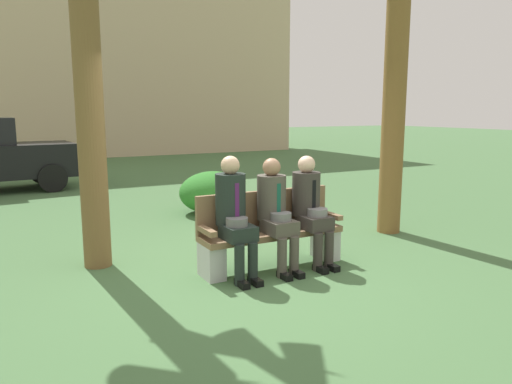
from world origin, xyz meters
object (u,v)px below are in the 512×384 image
object	(u,v)px
park_bench	(270,232)
seated_man_right	(310,205)
seated_man_left	(234,211)
building_backdrop	(105,31)
seated_man_middle	(275,209)
shrub_near_bench	(213,192)

from	to	relation	value
park_bench	seated_man_right	size ratio (longest dim) A/B	1.34
seated_man_left	building_backdrop	bearing A→B (deg)	82.45
seated_man_left	building_backdrop	size ratio (longest dim) A/B	0.09
seated_man_right	seated_man_middle	bearing A→B (deg)	-179.92
seated_man_left	seated_man_middle	size ratio (longest dim) A/B	1.04
seated_man_left	building_backdrop	xyz separation A→B (m)	(2.42, 18.26, 4.55)
park_bench	shrub_near_bench	size ratio (longest dim) A/B	1.45
park_bench	seated_man_left	bearing A→B (deg)	-166.74
seated_man_middle	seated_man_right	world-z (taller)	seated_man_right
seated_man_middle	seated_man_right	xyz separation A→B (m)	(0.49, 0.00, 0.00)
seated_man_middle	shrub_near_bench	xyz separation A→B (m)	(0.61, 3.27, -0.35)
seated_man_left	shrub_near_bench	world-z (taller)	seated_man_left
seated_man_middle	shrub_near_bench	distance (m)	3.35
park_bench	seated_man_middle	size ratio (longest dim) A/B	1.34
seated_man_middle	seated_man_right	bearing A→B (deg)	0.08
park_bench	building_backdrop	size ratio (longest dim) A/B	0.11
seated_man_left	building_backdrop	distance (m)	18.98
seated_man_middle	building_backdrop	distance (m)	18.93
seated_man_right	building_backdrop	size ratio (longest dim) A/B	0.08
shrub_near_bench	seated_man_middle	bearing A→B (deg)	-100.50
park_bench	seated_man_right	bearing A→B (deg)	-14.77
building_backdrop	seated_man_right	bearing A→B (deg)	-94.40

